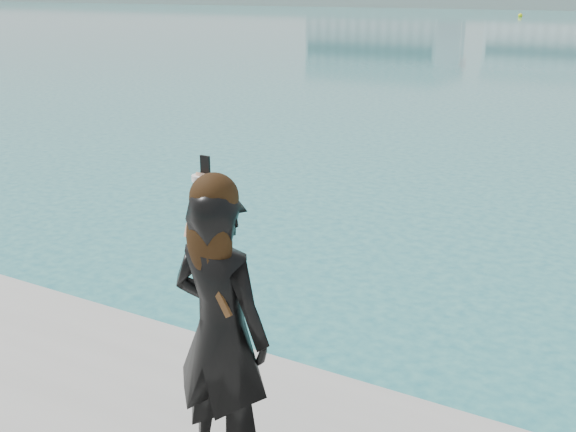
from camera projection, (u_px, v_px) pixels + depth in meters
buoy_far at (520, 17)px, 83.15m from camera, size 0.50×0.50×0.50m
woman at (220, 325)px, 3.84m from camera, size 0.62×0.42×1.74m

